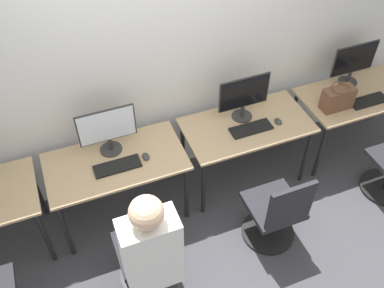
{
  "coord_description": "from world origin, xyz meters",
  "views": [
    {
      "loc": [
        -0.91,
        -2.19,
        3.38
      ],
      "look_at": [
        0.0,
        0.13,
        0.87
      ],
      "focal_mm": 40.0,
      "sensor_mm": 36.0,
      "label": 1
    }
  ],
  "objects": [
    {
      "name": "office_chair_right",
      "position": [
        0.54,
        -0.45,
        0.36
      ],
      "size": [
        0.48,
        0.48,
        0.88
      ],
      "color": "black",
      "rests_on": "ground_plane"
    },
    {
      "name": "mouse_left",
      "position": [
        -0.37,
        0.26,
        0.74
      ],
      "size": [
        0.06,
        0.09,
        0.03
      ],
      "color": "#333333",
      "rests_on": "desk_left"
    },
    {
      "name": "wall_back",
      "position": [
        0.0,
        0.76,
        1.4
      ],
      "size": [
        12.0,
        0.05,
        2.8
      ],
      "color": "silver",
      "rests_on": "ground_plane"
    },
    {
      "name": "ground_plane",
      "position": [
        0.0,
        0.0,
        0.0
      ],
      "size": [
        20.0,
        20.0,
        0.0
      ],
      "primitive_type": "plane",
      "color": "#3D3D42"
    },
    {
      "name": "keyboard_left",
      "position": [
        -0.62,
        0.24,
        0.73
      ],
      "size": [
        0.39,
        0.14,
        0.02
      ],
      "color": "black",
      "rests_on": "desk_left"
    },
    {
      "name": "keyboard_right",
      "position": [
        0.62,
        0.24,
        0.73
      ],
      "size": [
        0.39,
        0.14,
        0.02
      ],
      "color": "black",
      "rests_on": "desk_right"
    },
    {
      "name": "monitor_right",
      "position": [
        0.62,
        0.43,
        0.97
      ],
      "size": [
        0.49,
        0.19,
        0.44
      ],
      "color": "#2D2D2D",
      "rests_on": "desk_right"
    },
    {
      "name": "keyboard_far_right",
      "position": [
        1.86,
        0.18,
        0.73
      ],
      "size": [
        0.39,
        0.14,
        0.02
      ],
      "color": "black",
      "rests_on": "desk_far_right"
    },
    {
      "name": "desk_far_right",
      "position": [
        1.86,
        0.32,
        0.64
      ],
      "size": [
        1.18,
        0.63,
        0.72
      ],
      "color": "tan",
      "rests_on": "ground_plane"
    },
    {
      "name": "monitor_far_right",
      "position": [
        1.86,
        0.51,
        0.97
      ],
      "size": [
        0.49,
        0.19,
        0.44
      ],
      "color": "#2D2D2D",
      "rests_on": "desk_far_right"
    },
    {
      "name": "monitor_left",
      "position": [
        -0.62,
        0.46,
        0.97
      ],
      "size": [
        0.49,
        0.19,
        0.44
      ],
      "color": "#2D2D2D",
      "rests_on": "desk_left"
    },
    {
      "name": "handbag",
      "position": [
        1.51,
        0.22,
        0.84
      ],
      "size": [
        0.3,
        0.18,
        0.25
      ],
      "color": "brown",
      "rests_on": "desk_far_right"
    },
    {
      "name": "desk_left",
      "position": [
        -0.62,
        0.32,
        0.64
      ],
      "size": [
        1.18,
        0.63,
        0.72
      ],
      "color": "tan",
      "rests_on": "ground_plane"
    },
    {
      "name": "person_left",
      "position": [
        -0.64,
        -0.81,
        0.84
      ],
      "size": [
        0.36,
        0.2,
        1.55
      ],
      "color": "#232328",
      "rests_on": "ground_plane"
    },
    {
      "name": "office_chair_left",
      "position": [
        -0.6,
        -0.44,
        0.36
      ],
      "size": [
        0.48,
        0.48,
        0.88
      ],
      "color": "black",
      "rests_on": "ground_plane"
    },
    {
      "name": "mouse_right",
      "position": [
        0.89,
        0.23,
        0.74
      ],
      "size": [
        0.06,
        0.09,
        0.03
      ],
      "color": "#333333",
      "rests_on": "desk_right"
    },
    {
      "name": "desk_right",
      "position": [
        0.62,
        0.32,
        0.64
      ],
      "size": [
        1.18,
        0.63,
        0.72
      ],
      "color": "tan",
      "rests_on": "ground_plane"
    }
  ]
}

